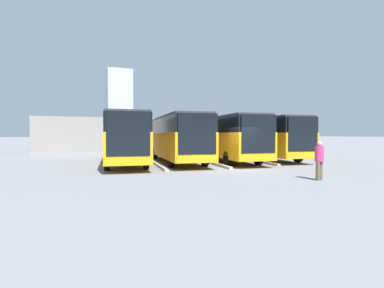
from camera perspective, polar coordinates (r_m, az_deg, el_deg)
ground_plane at (r=18.21m, az=8.34°, el=-4.75°), size 600.00×600.00×0.00m
bus_0 at (r=26.06m, az=13.17°, el=1.35°), size 3.78×11.62×3.41m
curb_divider_0 at (r=23.68m, az=11.59°, el=-3.08°), size 1.05×7.39×0.15m
bus_1 at (r=23.59m, az=6.20°, el=1.35°), size 3.78×11.62×3.41m
curb_divider_1 at (r=21.32m, az=3.67°, el=-3.58°), size 1.05×7.39×0.15m
bus_2 at (r=22.36m, az=-2.96°, el=1.34°), size 3.78×11.62×3.41m
curb_divider_2 at (r=20.30m, az=-6.64°, el=-3.86°), size 1.05×7.39×0.15m
bus_3 at (r=21.42m, az=-12.76°, el=1.28°), size 3.78×11.62×3.41m
pedestrian at (r=14.71m, az=23.08°, el=-2.68°), size 0.50×0.50×1.78m
station_building at (r=41.04m, az=-8.63°, el=1.75°), size 26.92×12.24×4.06m
office_tower at (r=251.35m, az=-13.71°, el=7.56°), size 19.31×19.31×56.53m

